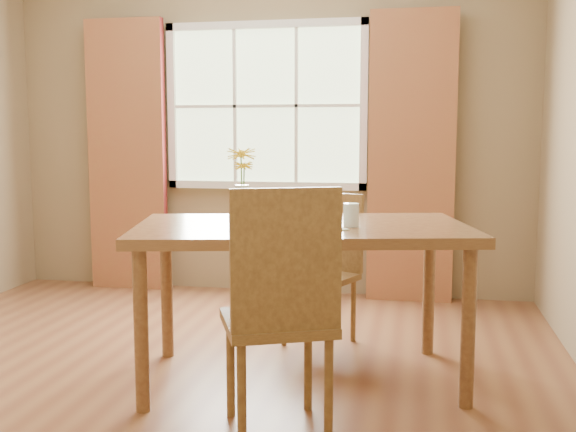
% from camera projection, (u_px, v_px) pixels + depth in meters
% --- Properties ---
extents(room, '(4.24, 3.84, 2.74)m').
position_uv_depth(room, '(187.00, 122.00, 3.54)').
color(room, brown).
rests_on(room, ground).
extents(window, '(1.62, 0.06, 1.32)m').
position_uv_depth(window, '(266.00, 106.00, 5.35)').
color(window, beige).
rests_on(window, room).
extents(curtain_left, '(0.65, 0.08, 2.20)m').
position_uv_depth(curtain_left, '(127.00, 156.00, 5.53)').
color(curtain_left, maroon).
rests_on(curtain_left, room).
extents(curtain_right, '(0.65, 0.08, 2.20)m').
position_uv_depth(curtain_right, '(411.00, 158.00, 5.09)').
color(curtain_right, maroon).
rests_on(curtain_right, room).
extents(dining_table, '(1.86, 1.30, 0.82)m').
position_uv_depth(dining_table, '(302.00, 241.00, 3.47)').
color(dining_table, brown).
rests_on(dining_table, room).
extents(chair_near, '(0.59, 0.59, 1.08)m').
position_uv_depth(chair_near, '(281.00, 303.00, 2.79)').
color(chair_near, olive).
rests_on(chair_near, room).
extents(chair_far, '(0.50, 0.50, 0.92)m').
position_uv_depth(chair_far, '(326.00, 261.00, 4.16)').
color(chair_far, olive).
rests_on(chair_far, room).
extents(placemat, '(0.56, 0.53, 0.01)m').
position_uv_depth(placemat, '(293.00, 228.00, 3.30)').
color(placemat, '#E8F2CD').
rests_on(placemat, dining_table).
extents(plate, '(0.31, 0.31, 0.01)m').
position_uv_depth(plate, '(285.00, 225.00, 3.34)').
color(plate, '#78CE33').
rests_on(plate, placemat).
extents(croissant_sandwich, '(0.21, 0.17, 0.14)m').
position_uv_depth(croissant_sandwich, '(290.00, 211.00, 3.32)').
color(croissant_sandwich, gold).
rests_on(croissant_sandwich, plate).
extents(water_glass, '(0.08, 0.08, 0.12)m').
position_uv_depth(water_glass, '(351.00, 216.00, 3.37)').
color(water_glass, silver).
rests_on(water_glass, dining_table).
extents(flower_vase, '(0.16, 0.16, 0.39)m').
position_uv_depth(flower_vase, '(242.00, 177.00, 3.62)').
color(flower_vase, silver).
rests_on(flower_vase, dining_table).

